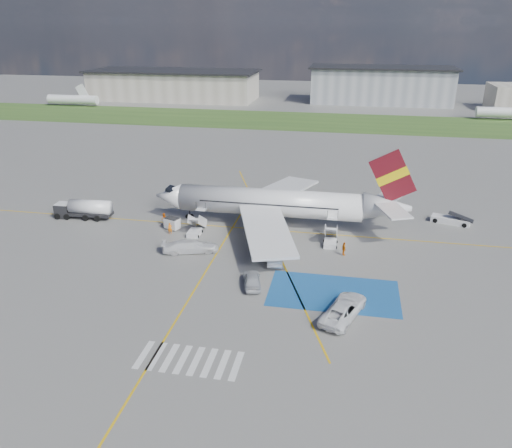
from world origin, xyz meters
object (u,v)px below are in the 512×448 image
object	(u,v)px
airliner	(280,203)
fuel_tanker	(84,210)
car_silver_b	(276,255)
van_white_b	(190,245)
belt_loader	(451,220)
car_silver_a	(252,279)
gpu_cart	(172,224)
van_white_a	(344,306)

from	to	relation	value
airliner	fuel_tanker	xyz separation A→B (m)	(-29.00, -2.62, -2.18)
car_silver_b	van_white_b	xyz separation A→B (m)	(-11.02, 0.59, 0.18)
belt_loader	car_silver_a	xyz separation A→B (m)	(-24.82, -23.57, 0.36)
fuel_tanker	gpu_cart	xyz separation A→B (m)	(14.28, -1.62, -0.44)
fuel_tanker	car_silver_b	size ratio (longest dim) A/B	1.65
gpu_cart	car_silver_b	xyz separation A→B (m)	(15.87, -7.32, 0.08)
van_white_b	car_silver_a	bearing A→B (deg)	-144.24
fuel_tanker	car_silver_a	xyz separation A→B (m)	(28.51, -15.48, -0.42)
gpu_cart	car_silver_b	size ratio (longest dim) A/B	0.46
airliner	gpu_cart	distance (m)	15.55
fuel_tanker	car_silver_b	xyz separation A→B (m)	(30.14, -8.94, -0.36)
gpu_cart	car_silver_a	world-z (taller)	gpu_cart
gpu_cart	car_silver_a	bearing A→B (deg)	-22.90
van_white_b	fuel_tanker	bearing A→B (deg)	49.36
gpu_cart	van_white_a	distance (m)	30.40
fuel_tanker	belt_loader	size ratio (longest dim) A/B	1.44
car_silver_b	belt_loader	bearing A→B (deg)	-150.52
airliner	car_silver_a	bearing A→B (deg)	-91.55
belt_loader	fuel_tanker	bearing A→B (deg)	-154.35
car_silver_a	van_white_a	bearing A→B (deg)	142.35
fuel_tanker	van_white_b	xyz separation A→B (m)	(19.12, -8.35, -0.17)
belt_loader	car_silver_a	distance (m)	34.23
van_white_b	van_white_a	bearing A→B (deg)	-137.36
gpu_cart	airliner	bearing A→B (deg)	37.38
belt_loader	car_silver_b	xyz separation A→B (m)	(-23.19, -17.04, 0.42)
car_silver_b	car_silver_a	bearing A→B (deg)	69.16
gpu_cart	van_white_a	world-z (taller)	van_white_a
airliner	car_silver_a	world-z (taller)	airliner
gpu_cart	van_white_b	distance (m)	8.30
car_silver_b	van_white_a	bearing A→B (deg)	121.34
belt_loader	van_white_a	world-z (taller)	van_white_a
van_white_a	van_white_b	world-z (taller)	van_white_a
belt_loader	van_white_a	bearing A→B (deg)	-100.76
gpu_cart	belt_loader	distance (m)	40.25
fuel_tanker	gpu_cart	bearing A→B (deg)	-9.03
airliner	car_silver_a	size ratio (longest dim) A/B	7.91
airliner	gpu_cart	size ratio (longest dim) A/B	15.49
airliner	belt_loader	distance (m)	25.12
car_silver_b	van_white_a	world-z (taller)	van_white_a
van_white_a	van_white_b	xyz separation A→B (m)	(-19.53, 11.42, -0.06)
gpu_cart	belt_loader	xyz separation A→B (m)	(39.06, 9.71, -0.34)
fuel_tanker	van_white_b	distance (m)	20.87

